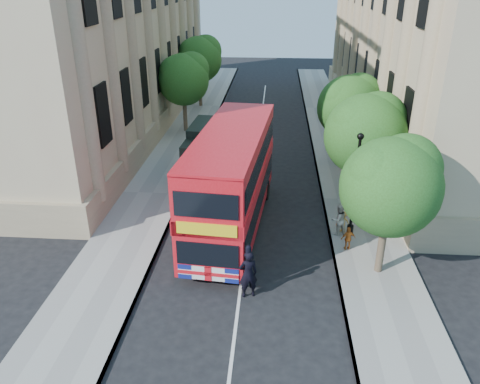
% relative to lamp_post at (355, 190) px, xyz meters
% --- Properties ---
extents(ground, '(120.00, 120.00, 0.00)m').
position_rel_lamp_post_xyz_m(ground, '(-5.00, -6.00, -2.51)').
color(ground, black).
rests_on(ground, ground).
extents(pavement_right, '(3.50, 80.00, 0.12)m').
position_rel_lamp_post_xyz_m(pavement_right, '(0.75, 4.00, -2.45)').
color(pavement_right, gray).
rests_on(pavement_right, ground).
extents(pavement_left, '(3.50, 80.00, 0.12)m').
position_rel_lamp_post_xyz_m(pavement_left, '(-10.75, 4.00, -2.45)').
color(pavement_left, gray).
rests_on(pavement_left, ground).
extents(building_right, '(12.00, 38.00, 18.00)m').
position_rel_lamp_post_xyz_m(building_right, '(8.80, 18.00, 6.49)').
color(building_right, tan).
rests_on(building_right, ground).
extents(building_left, '(12.00, 38.00, 18.00)m').
position_rel_lamp_post_xyz_m(building_left, '(-18.80, 18.00, 6.49)').
color(building_left, tan).
rests_on(building_left, ground).
extents(tree_right_near, '(4.00, 4.00, 6.08)m').
position_rel_lamp_post_xyz_m(tree_right_near, '(0.84, -2.97, 1.74)').
color(tree_right_near, '#473828').
rests_on(tree_right_near, ground).
extents(tree_right_mid, '(4.20, 4.20, 6.37)m').
position_rel_lamp_post_xyz_m(tree_right_mid, '(0.84, 3.03, 1.93)').
color(tree_right_mid, '#473828').
rests_on(tree_right_mid, ground).
extents(tree_right_far, '(4.00, 4.00, 6.15)m').
position_rel_lamp_post_xyz_m(tree_right_far, '(0.84, 9.03, 1.80)').
color(tree_right_far, '#473828').
rests_on(tree_right_far, ground).
extents(tree_left_far, '(4.00, 4.00, 6.30)m').
position_rel_lamp_post_xyz_m(tree_left_far, '(-10.96, 16.03, 1.93)').
color(tree_left_far, '#473828').
rests_on(tree_left_far, ground).
extents(tree_left_back, '(4.20, 4.20, 6.65)m').
position_rel_lamp_post_xyz_m(tree_left_back, '(-10.96, 24.03, 2.20)').
color(tree_left_back, '#473828').
rests_on(tree_left_back, ground).
extents(lamp_post, '(0.32, 0.32, 5.16)m').
position_rel_lamp_post_xyz_m(lamp_post, '(0.00, 0.00, 0.00)').
color(lamp_post, black).
rests_on(lamp_post, pavement_right).
extents(double_decker_bus, '(3.75, 10.91, 4.95)m').
position_rel_lamp_post_xyz_m(double_decker_bus, '(-5.79, 0.48, 0.22)').
color(double_decker_bus, red).
rests_on(double_decker_bus, ground).
extents(box_van, '(2.54, 5.66, 3.17)m').
position_rel_lamp_post_xyz_m(box_van, '(-7.91, 7.20, -0.96)').
color(box_van, black).
rests_on(box_van, ground).
extents(police_constable, '(0.87, 0.71, 2.06)m').
position_rel_lamp_post_xyz_m(police_constable, '(-4.66, -5.00, -1.48)').
color(police_constable, black).
rests_on(police_constable, ground).
extents(woman_pedestrian, '(0.97, 0.90, 1.60)m').
position_rel_lamp_post_xyz_m(woman_pedestrian, '(-0.60, 0.01, -1.59)').
color(woman_pedestrian, beige).
rests_on(woman_pedestrian, pavement_right).
extents(child_a, '(0.71, 0.39, 1.14)m').
position_rel_lamp_post_xyz_m(child_a, '(-0.29, -1.38, -1.82)').
color(child_a, '#C46A22').
rests_on(child_a, pavement_right).
extents(child_b, '(0.77, 0.59, 1.05)m').
position_rel_lamp_post_xyz_m(child_b, '(-0.33, 0.33, -1.87)').
color(child_b, '#EDBC51').
rests_on(child_b, pavement_right).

